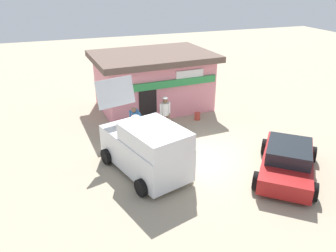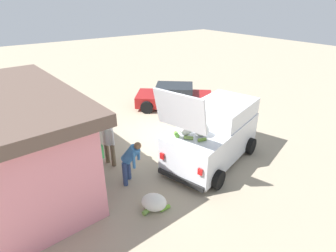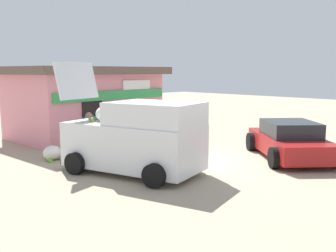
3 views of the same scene
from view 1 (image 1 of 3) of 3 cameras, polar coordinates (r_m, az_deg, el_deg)
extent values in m
plane|color=tan|center=(13.69, 6.88, -5.49)|extent=(60.00, 60.00, 0.00)
cube|color=pink|center=(18.42, -2.58, 7.30)|extent=(5.91, 4.20, 2.71)
cube|color=green|center=(16.49, -0.15, 7.22)|extent=(5.40, 0.45, 0.36)
cube|color=black|center=(16.46, -3.47, 3.83)|extent=(0.90, 0.11, 2.00)
cube|color=white|center=(16.94, 3.77, 8.59)|extent=(1.50, 0.15, 0.60)
cube|color=brown|center=(18.03, -2.68, 11.89)|extent=(6.57, 4.86, 0.31)
cube|color=silver|center=(12.47, -4.07, -4.42)|extent=(2.79, 4.16, 1.24)
cube|color=silver|center=(11.50, -2.27, -1.81)|extent=(2.31, 2.75, 0.61)
cube|color=black|center=(10.69, 1.15, -4.13)|extent=(1.48, 0.51, 0.47)
cube|color=silver|center=(13.39, -9.00, 5.74)|extent=(1.63, 0.76, 1.10)
ellipsoid|color=silver|center=(13.20, -5.61, 1.14)|extent=(0.46, 0.38, 0.38)
ellipsoid|color=silver|center=(12.79, -6.75, 0.44)|extent=(0.53, 0.44, 0.44)
cylinder|color=olive|center=(13.30, -7.05, 0.62)|extent=(0.29, 0.26, 0.11)
cylinder|color=#66B43B|center=(13.53, -5.70, 1.18)|extent=(0.26, 0.21, 0.14)
cylinder|color=olive|center=(13.01, -8.22, -0.02)|extent=(0.17, 0.27, 0.10)
cube|color=black|center=(14.22, -8.22, -3.22)|extent=(1.65, 0.56, 0.16)
cube|color=red|center=(13.69, -10.94, -1.76)|extent=(0.15, 0.10, 0.20)
cube|color=red|center=(14.26, -5.94, -0.31)|extent=(0.15, 0.10, 0.20)
cylinder|color=black|center=(11.35, -4.59, -10.50)|extent=(0.38, 0.65, 0.61)
cylinder|color=black|center=(12.28, 3.11, -7.47)|extent=(0.38, 0.65, 0.61)
cylinder|color=black|center=(13.31, -10.53, -5.17)|extent=(0.38, 0.65, 0.61)
cylinder|color=black|center=(14.11, -3.54, -2.96)|extent=(0.38, 0.65, 0.61)
cube|color=maroon|center=(13.11, 19.76, -6.04)|extent=(3.87, 4.11, 0.57)
cube|color=#1E2328|center=(12.86, 20.09, -4.03)|extent=(2.38, 2.42, 0.48)
cylinder|color=black|center=(14.41, 23.63, -4.49)|extent=(0.58, 0.63, 0.64)
cylinder|color=black|center=(14.37, 16.25, -3.39)|extent=(0.58, 0.63, 0.64)
cylinder|color=black|center=(12.09, 23.80, -10.32)|extent=(0.58, 0.63, 0.64)
cylinder|color=black|center=(12.04, 14.90, -9.02)|extent=(0.58, 0.63, 0.64)
cylinder|color=#726047|center=(15.67, -1.02, 0.44)|extent=(0.15, 0.15, 0.82)
cylinder|color=#726047|center=(15.83, 0.03, 0.71)|extent=(0.15, 0.15, 0.82)
cylinder|color=silver|center=(15.47, -0.50, 2.96)|extent=(0.41, 0.41, 0.58)
sphere|color=brown|center=(15.33, -0.51, 4.36)|extent=(0.22, 0.22, 0.22)
cylinder|color=silver|center=(15.29, -0.51, 4.82)|extent=(0.25, 0.25, 0.05)
cylinder|color=silver|center=(15.35, -1.27, 2.83)|extent=(0.09, 0.09, 0.55)
cylinder|color=silver|center=(15.59, 0.24, 3.18)|extent=(0.09, 0.09, 0.55)
cylinder|color=navy|center=(15.36, -4.41, -0.18)|extent=(0.15, 0.15, 0.81)
cylinder|color=navy|center=(15.52, -5.48, 0.07)|extent=(0.15, 0.15, 0.81)
cylinder|color=#3872B2|center=(15.05, -5.38, 1.92)|extent=(0.68, 0.67, 0.67)
sphere|color=brown|center=(14.75, -5.91, 2.76)|extent=(0.22, 0.22, 0.22)
cylinder|color=#3872B2|center=(14.82, -4.94, 1.39)|extent=(0.09, 0.09, 0.55)
cylinder|color=#3872B2|center=(15.06, -6.49, 1.71)|extent=(0.09, 0.09, 0.55)
ellipsoid|color=silver|center=(15.23, -10.47, -1.48)|extent=(0.90, 0.88, 0.47)
cylinder|color=#6EAF32|center=(15.09, -11.05, -2.55)|extent=(0.12, 0.31, 0.11)
cylinder|color=#6C9941|center=(15.53, -10.67, -1.64)|extent=(0.20, 0.29, 0.14)
cylinder|color=#58A740|center=(15.19, -9.31, -2.18)|extent=(0.28, 0.27, 0.12)
cylinder|color=#BF3F33|center=(17.12, 5.06, 1.71)|extent=(0.30, 0.30, 0.38)
camera|label=2|loc=(17.03, -31.03, 16.33)|focal=28.76mm
camera|label=3|loc=(5.91, -63.75, -35.00)|focal=42.20mm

